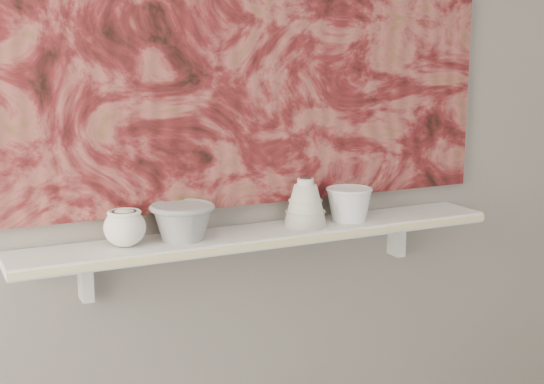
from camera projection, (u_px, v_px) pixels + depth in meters
wall_back at (251, 77)px, 2.11m from camera, size 3.60×0.00×3.60m
shelf at (265, 235)px, 2.11m from camera, size 1.40×0.18×0.03m
shelf_stripe at (280, 243)px, 2.03m from camera, size 1.40×0.01×0.02m
bracket_left at (85, 278)px, 1.98m from camera, size 0.03×0.06×0.12m
bracket_right at (397, 237)px, 2.39m from camera, size 0.03×0.06×0.12m
painting at (252, 7)px, 2.06m from camera, size 1.50×0.02×1.10m
house_motif at (389, 113)px, 2.30m from camera, size 0.09×0.00×0.08m
bowl_grey at (183, 221)px, 2.00m from camera, size 0.19×0.19×0.10m
cup_cream at (125, 228)px, 1.93m from camera, size 0.13×0.13×0.10m
bell_vessel at (305, 202)px, 2.15m from camera, size 0.14×0.14×0.14m
bowl_white at (349, 204)px, 2.22m from camera, size 0.15×0.15×0.10m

